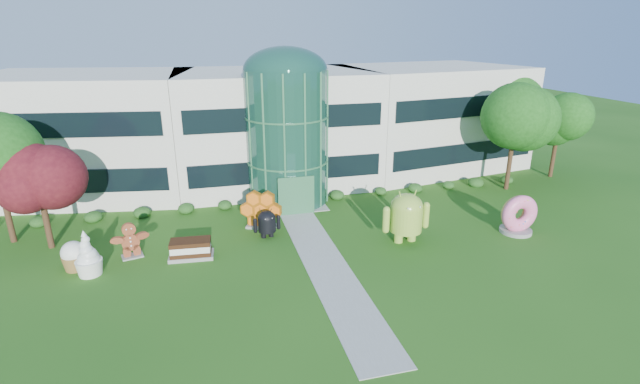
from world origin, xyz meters
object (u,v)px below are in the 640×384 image
object	(u,v)px
android_green	(406,214)
gingerbread	(130,240)
android_black	(267,222)
donut	(518,214)

from	to	relation	value
android_green	gingerbread	xyz separation A→B (m)	(-16.23, 2.08, -0.76)
android_green	android_black	xyz separation A→B (m)	(-8.21, 2.79, -0.79)
donut	gingerbread	distance (m)	23.93
android_black	gingerbread	world-z (taller)	gingerbread
donut	gingerbread	size ratio (longest dim) A/B	1.13
android_black	gingerbread	bearing A→B (deg)	178.26
android_green	gingerbread	distance (m)	16.38
android_green	donut	size ratio (longest dim) A/B	1.40
android_black	donut	bearing A→B (deg)	-19.05
android_black	donut	distance (m)	16.13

